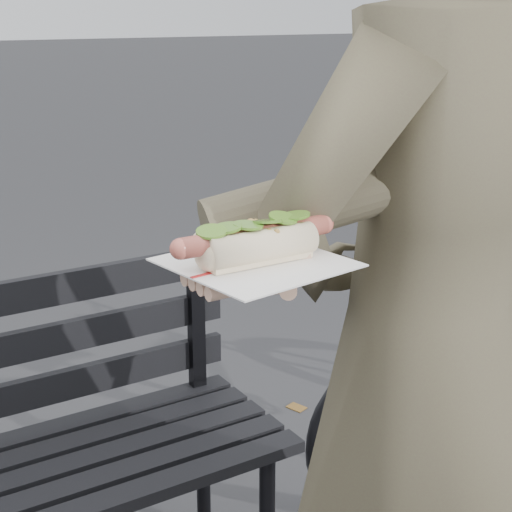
% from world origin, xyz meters
% --- Properties ---
extents(person, '(0.73, 0.52, 1.87)m').
position_xyz_m(person, '(0.52, 0.15, 0.94)').
color(person, brown).
rests_on(person, ground).
extents(held_hotdog, '(0.62, 0.30, 0.20)m').
position_xyz_m(held_hotdog, '(0.33, 0.14, 1.23)').
color(held_hotdog, brown).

